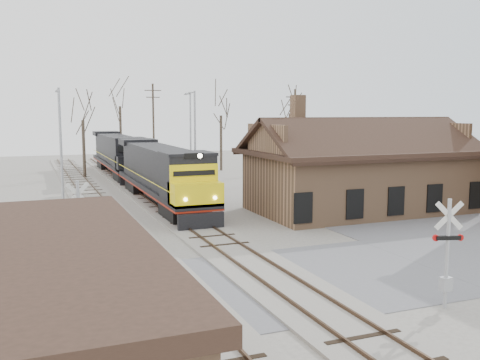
{
  "coord_description": "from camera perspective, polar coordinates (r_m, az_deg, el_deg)",
  "views": [
    {
      "loc": [
        -9.04,
        -18.74,
        6.77
      ],
      "look_at": [
        2.01,
        9.0,
        2.96
      ],
      "focal_mm": 40.0,
      "sensor_mm": 36.0,
      "label": 1
    }
  ],
  "objects": [
    {
      "name": "tree_c",
      "position": [
        70.23,
        -12.71,
        8.69
      ],
      "size": [
        4.99,
        4.99,
        12.24
      ],
      "color": "#382D23",
      "rests_on": "ground"
    },
    {
      "name": "tree_b",
      "position": [
        57.28,
        -16.46,
        7.1
      ],
      "size": [
        3.96,
        3.96,
        9.69
      ],
      "color": "#382D23",
      "rests_on": "ground"
    },
    {
      "name": "crossbuck_far",
      "position": [
        23.91,
        -16.79,
        -4.94
      ],
      "size": [
        1.11,
        0.29,
        3.9
      ],
      "rotation": [
        0.0,
        0.0,
        3.28
      ],
      "color": "#A5A8AD",
      "rests_on": "ground"
    },
    {
      "name": "utility_pole_c",
      "position": [
        55.21,
        5.85,
        5.14
      ],
      "size": [
        2.0,
        0.24,
        9.07
      ],
      "color": "#382D23",
      "rests_on": "ground"
    },
    {
      "name": "utility_pole_b",
      "position": [
        64.79,
        -9.21,
        5.86
      ],
      "size": [
        2.0,
        0.24,
        10.1
      ],
      "color": "#382D23",
      "rests_on": "ground"
    },
    {
      "name": "tree_d",
      "position": [
        62.05,
        -2.05,
        7.86
      ],
      "size": [
        4.25,
        4.25,
        10.41
      ],
      "color": "#382D23",
      "rests_on": "ground"
    },
    {
      "name": "locomotive_trailing",
      "position": [
        58.96,
        -12.86,
        2.75
      ],
      "size": [
        2.96,
        19.81,
        4.16
      ],
      "color": "black",
      "rests_on": "ground"
    },
    {
      "name": "track_main",
      "position": [
        35.57,
        -6.62,
        -3.64
      ],
      "size": [
        3.4,
        90.0,
        0.24
      ],
      "color": "#A29D93",
      "rests_on": "ground"
    },
    {
      "name": "streetlight_b",
      "position": [
        45.9,
        -4.88,
        4.79
      ],
      "size": [
        0.25,
        2.04,
        8.54
      ],
      "color": "#A5A8AD",
      "rests_on": "ground"
    },
    {
      "name": "road",
      "position": [
        21.88,
        3.89,
        -10.74
      ],
      "size": [
        60.0,
        9.0,
        0.03
      ],
      "primitive_type": "cube",
      "color": "slate",
      "rests_on": "ground"
    },
    {
      "name": "streetlight_c",
      "position": [
        55.77,
        -5.34,
        5.36
      ],
      "size": [
        0.25,
        2.04,
        8.8
      ],
      "color": "#A5A8AD",
      "rests_on": "ground"
    },
    {
      "name": "track_siding",
      "position": [
        34.7,
        -13.83,
        -4.08
      ],
      "size": [
        3.4,
        90.0,
        0.24
      ],
      "color": "#A29D93",
      "rests_on": "ground"
    },
    {
      "name": "streetlight_a",
      "position": [
        38.59,
        -18.59,
        3.86
      ],
      "size": [
        0.25,
        2.04,
        8.4
      ],
      "color": "#A5A8AD",
      "rests_on": "ground"
    },
    {
      "name": "locomotive_lead",
      "position": [
        39.31,
        -8.29,
        0.68
      ],
      "size": [
        2.96,
        19.81,
        4.4
      ],
      "color": "black",
      "rests_on": "ground"
    },
    {
      "name": "ground",
      "position": [
        21.88,
        3.89,
        -10.77
      ],
      "size": [
        140.0,
        140.0,
        0.0
      ],
      "primitive_type": "plane",
      "color": "#A29D93",
      "rests_on": "ground"
    },
    {
      "name": "tree_e",
      "position": [
        62.55,
        5.37,
        8.08
      ],
      "size": [
        4.41,
        4.41,
        10.8
      ],
      "color": "#382D23",
      "rests_on": "ground"
    },
    {
      "name": "crossbuck_near",
      "position": [
        19.86,
        21.22,
        -7.67
      ],
      "size": [
        1.07,
        0.4,
        3.85
      ],
      "rotation": [
        0.0,
        0.0,
        -0.3
      ],
      "color": "#A5A8AD",
      "rests_on": "ground"
    },
    {
      "name": "depot",
      "position": [
        37.5,
        12.56,
        0.41
      ],
      "size": [
        15.2,
        9.31,
        7.9
      ],
      "color": "#9C7150",
      "rests_on": "ground"
    }
  ]
}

